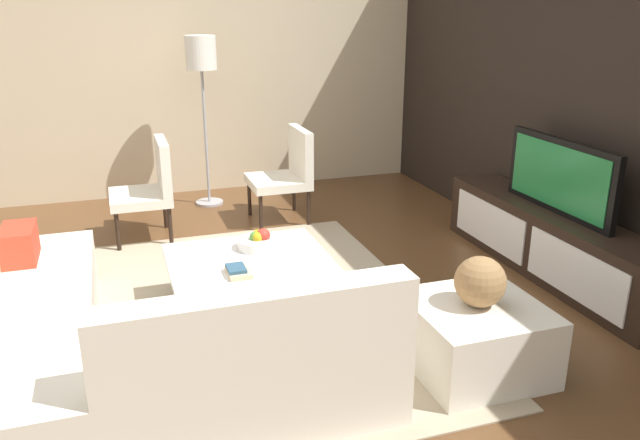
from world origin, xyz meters
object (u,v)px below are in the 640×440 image
media_console (551,243)px  sectional_couch (93,342)px  decorative_ball (480,282)px  fruit_bowl (258,241)px  accent_chair_far (288,170)px  ottoman (475,337)px  floor_lamp (201,65)px  book_stack (238,271)px  television (560,176)px  accent_chair_near (151,184)px  coffee_table (250,284)px

media_console → sectional_couch: (0.50, -3.28, 0.02)m
media_console → decorative_ball: 1.62m
fruit_bowl → decorative_ball: bearing=36.5°
fruit_bowl → accent_chair_far: size_ratio=0.32×
media_console → ottoman: bearing=-51.9°
floor_lamp → ottoman: (3.61, 0.92, -1.20)m
ottoman → sectional_couch: bearing=-103.6°
fruit_bowl → book_stack: size_ratio=1.36×
sectional_couch → accent_chair_far: size_ratio=2.65×
television → sectional_couch: television is taller
floor_lamp → media_console: bearing=39.7°
fruit_bowl → accent_chair_far: bearing=157.6°
television → media_console: bearing=-90.0°
television → decorative_ball: (0.99, -1.26, -0.23)m
floor_lamp → accent_chair_far: size_ratio=1.93×
accent_chair_near → accent_chair_far: 1.26m
television → decorative_ball: television is taller
sectional_couch → accent_chair_near: accent_chair_near is taller
fruit_bowl → book_stack: bearing=-29.5°
television → sectional_couch: (0.50, -3.28, -0.50)m
coffee_table → accent_chair_near: (-1.67, -0.50, 0.29)m
ottoman → accent_chair_near: bearing=-150.9°
accent_chair_far → decorative_ball: accent_chair_far is taller
television → book_stack: (0.11, -2.42, -0.37)m
floor_lamp → accent_chair_far: (0.74, 0.64, -0.91)m
media_console → book_stack: 2.42m
floor_lamp → ottoman: floor_lamp is taller
sectional_couch → coffee_table: (-0.60, 0.98, -0.07)m
media_console → accent_chair_near: bearing=-122.3°
ottoman → decorative_ball: 0.34m
media_console → floor_lamp: (-2.62, -2.18, 1.15)m
media_console → television: (0.00, 0.00, 0.52)m
ottoman → fruit_bowl: (-1.27, -0.94, 0.23)m
decorative_ball → book_stack: size_ratio=1.36×
accent_chair_near → fruit_bowl: size_ratio=3.11×
accent_chair_far → fruit_bowl: bearing=-20.4°
ottoman → accent_chair_far: size_ratio=0.80×
sectional_couch → decorative_ball: bearing=76.4°
coffee_table → fruit_bowl: bearing=150.0°
television → book_stack: 2.45m
sectional_couch → fruit_bowl: bearing=125.6°
floor_lamp → decorative_ball: (3.61, 0.92, -0.86)m
fruit_bowl → decorative_ball: decorative_ball is taller
coffee_table → floor_lamp: size_ratio=0.62×
coffee_table → floor_lamp: floor_lamp is taller
accent_chair_near → decorative_ball: bearing=37.2°
sectional_couch → floor_lamp: (-3.12, 1.10, 1.12)m
coffee_table → book_stack: bearing=-29.2°
coffee_table → media_console: bearing=87.5°
sectional_couch → coffee_table: sectional_couch is taller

